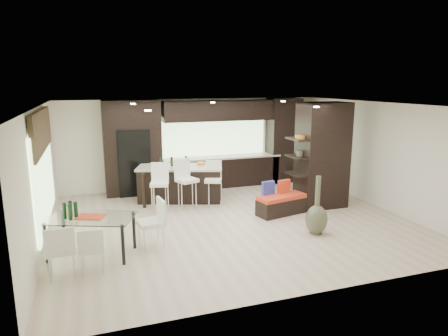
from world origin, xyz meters
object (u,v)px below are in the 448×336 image
object	(u,v)px
kitchen_island	(180,183)
chair_near	(92,251)
stool_right	(213,188)
dining_table	(92,236)
stool_left	(160,192)
chair_far	(61,253)
bench	(282,205)
floor_vase	(317,205)
stool_mid	(187,189)
chair_end	(151,226)

from	to	relation	value
kitchen_island	chair_near	bearing A→B (deg)	-103.92
stool_right	dining_table	distance (m)	3.78
stool_left	chair_far	world-z (taller)	stool_left
bench	chair_far	size ratio (longest dim) A/B	1.46
floor_vase	stool_mid	bearing A→B (deg)	130.36
chair_near	floor_vase	bearing A→B (deg)	8.15
stool_left	chair_far	xyz separation A→B (m)	(-2.14, -2.97, -0.06)
dining_table	stool_left	bearing A→B (deg)	74.84
stool_left	dining_table	world-z (taller)	stool_left
kitchen_island	bench	distance (m)	2.89
chair_far	floor_vase	bearing A→B (deg)	0.90
stool_mid	stool_left	bearing A→B (deg)	157.73
floor_vase	chair_end	size ratio (longest dim) A/B	1.42
stool_mid	stool_right	world-z (taller)	stool_mid
stool_right	chair_near	distance (m)	4.25
dining_table	chair_end	distance (m)	1.10
stool_left	dining_table	size ratio (longest dim) A/B	0.63
stool_left	chair_near	world-z (taller)	stool_left
stool_mid	chair_near	distance (m)	3.76
chair_far	chair_end	bearing A→B (deg)	22.05
kitchen_island	bench	world-z (taller)	kitchen_island
chair_end	stool_right	bearing A→B (deg)	-49.16
stool_mid	chair_end	size ratio (longest dim) A/B	1.16
chair_end	dining_table	bearing A→B (deg)	82.11
stool_left	chair_end	bearing A→B (deg)	-88.77
kitchen_island	stool_right	bearing A→B (deg)	-30.67
stool_mid	chair_near	world-z (taller)	stool_mid
stool_left	floor_vase	distance (m)	3.90
stool_mid	chair_end	xyz separation A→B (m)	(-1.25, -2.21, -0.07)
kitchen_island	chair_near	xyz separation A→B (m)	(-2.35, -3.75, -0.09)
bench	chair_near	size ratio (longest dim) A/B	1.64
chair_end	stool_mid	bearing A→B (deg)	-37.47
chair_far	stool_left	bearing A→B (deg)	50.97
stool_mid	bench	world-z (taller)	stool_mid
dining_table	chair_near	xyz separation A→B (m)	(-0.00, -0.72, 0.01)
stool_right	bench	xyz separation A→B (m)	(1.39, -1.18, -0.24)
floor_vase	chair_far	size ratio (longest dim) A/B	1.48
stool_mid	chair_near	bearing A→B (deg)	-150.11
kitchen_island	chair_end	size ratio (longest dim) A/B	2.55
bench	stool_mid	bearing A→B (deg)	138.44
stool_mid	bench	bearing A→B (deg)	-50.46
dining_table	chair_near	bearing A→B (deg)	-68.48
chair_end	chair_far	bearing A→B (deg)	107.42
kitchen_island	stool_mid	xyz separation A→B (m)	(0.00, -0.82, 0.04)
kitchen_island	chair_far	xyz separation A→B (m)	(-2.84, -3.78, -0.05)
stool_left	stool_right	size ratio (longest dim) A/B	1.03
kitchen_island	stool_mid	world-z (taller)	stool_mid
chair_end	kitchen_island	bearing A→B (deg)	-30.38
stool_right	stool_left	bearing A→B (deg)	-158.28
stool_right	chair_near	xyz separation A→B (m)	(-3.05, -2.95, -0.10)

